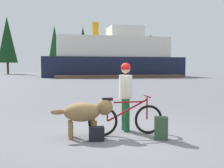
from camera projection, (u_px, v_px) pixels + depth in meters
name	position (u px, v px, depth m)	size (l,w,h in m)	color
ground_plane	(120.00, 135.00, 6.02)	(160.00, 160.00, 0.00)	slate
bicycle	(126.00, 119.00, 6.01)	(1.75, 0.44, 0.89)	black
person_cyclist	(126.00, 90.00, 6.38)	(0.32, 0.53, 1.66)	#19592D
dog	(87.00, 112.00, 5.85)	(1.37, 0.49, 0.85)	olive
backpack	(161.00, 128.00, 5.66)	(0.28, 0.20, 0.49)	#334C33
handbag_pannier	(97.00, 134.00, 5.56)	(0.32, 0.18, 0.30)	black
dock_pier	(120.00, 76.00, 37.58)	(18.43, 2.93, 0.40)	brown
ferry_boat	(112.00, 58.00, 43.32)	(22.04, 8.44, 8.68)	#191E38
pine_tree_far_left	(7.00, 40.00, 56.89)	(4.19, 4.19, 12.37)	#4C331E
pine_tree_center	(55.00, 44.00, 59.82)	(2.97, 2.97, 10.89)	#4C331E
pine_tree_far_right	(151.00, 47.00, 65.76)	(3.65, 3.65, 9.70)	#4C331E
pine_tree_mid_back	(83.00, 43.00, 68.16)	(3.19, 3.19, 11.96)	#4C331E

